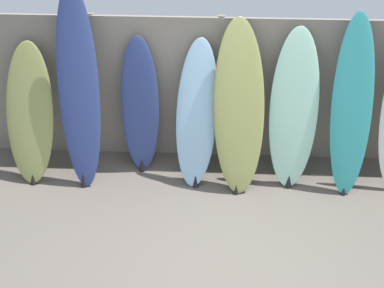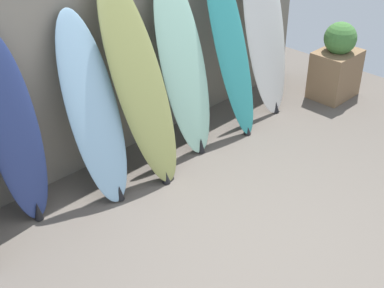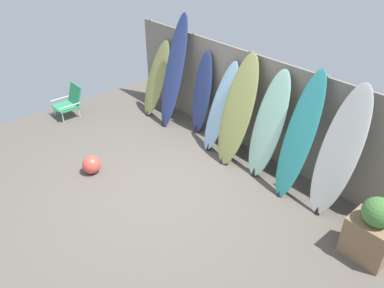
{
  "view_description": "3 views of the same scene",
  "coord_description": "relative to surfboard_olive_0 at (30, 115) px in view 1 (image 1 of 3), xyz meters",
  "views": [
    {
      "loc": [
        -0.07,
        -3.52,
        3.94
      ],
      "look_at": [
        -0.26,
        0.83,
        0.94
      ],
      "focal_mm": 50.0,
      "sensor_mm": 36.0,
      "label": 1
    },
    {
      "loc": [
        -2.49,
        -1.82,
        2.92
      ],
      "look_at": [
        -0.06,
        0.61,
        0.81
      ],
      "focal_mm": 50.0,
      "sensor_mm": 36.0,
      "label": 2
    },
    {
      "loc": [
        3.97,
        -2.76,
        3.81
      ],
      "look_at": [
        0.23,
        0.51,
        0.7
      ],
      "focal_mm": 35.0,
      "sensor_mm": 36.0,
      "label": 3
    }
  ],
  "objects": [
    {
      "name": "surfboard_olive_4",
      "position": [
        2.36,
        -0.04,
        0.16
      ],
      "size": [
        0.64,
        0.8,
        1.88
      ],
      "color": "olive",
      "rests_on": "ground"
    },
    {
      "name": "surfboard_navy_1",
      "position": [
        0.6,
        0.01,
        0.32
      ],
      "size": [
        0.53,
        0.78,
        2.21
      ],
      "color": "navy",
      "rests_on": "ground"
    },
    {
      "name": "ground",
      "position": [
        2.14,
        -1.58,
        -0.77
      ],
      "size": [
        7.68,
        7.68,
        0.0
      ],
      "primitive_type": "plane",
      "color": "#5B544C"
    },
    {
      "name": "fence_back",
      "position": [
        2.14,
        0.43,
        0.13
      ],
      "size": [
        6.08,
        0.11,
        1.8
      ],
      "color": "gray",
      "rests_on": "ground"
    },
    {
      "name": "surfboard_navy_2",
      "position": [
        1.24,
        0.17,
        0.03
      ],
      "size": [
        0.45,
        0.39,
        1.63
      ],
      "color": "navy",
      "rests_on": "ground"
    },
    {
      "name": "surfboard_teal_6",
      "position": [
        3.59,
        -0.02,
        0.2
      ],
      "size": [
        0.47,
        0.71,
        1.96
      ],
      "color": "teal",
      "rests_on": "ground"
    },
    {
      "name": "surfboard_olive_0",
      "position": [
        0.0,
        0.0,
        0.0
      ],
      "size": [
        0.58,
        0.7,
        1.56
      ],
      "color": "olive",
      "rests_on": "ground"
    },
    {
      "name": "surfboard_seafoam_5",
      "position": [
        2.97,
        0.04,
        0.11
      ],
      "size": [
        0.55,
        0.6,
        1.78
      ],
      "color": "#9ED6BC",
      "rests_on": "ground"
    },
    {
      "name": "surfboard_skyblue_3",
      "position": [
        1.9,
        0.03,
        0.02
      ],
      "size": [
        0.54,
        0.71,
        1.62
      ],
      "color": "#8CB7D6",
      "rests_on": "ground"
    }
  ]
}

